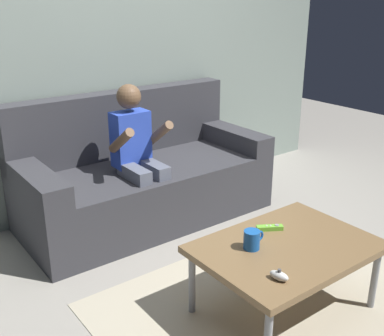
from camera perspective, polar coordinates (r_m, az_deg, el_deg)
ground_plane at (r=2.81m, az=6.59°, el=-13.35°), size 8.44×8.44×0.00m
wall_back at (r=3.57m, az=-9.65°, el=15.22°), size 4.22×0.05×2.50m
couch at (r=3.44m, az=-6.07°, el=-1.12°), size 1.77×0.80×0.89m
person_seated_on_couch at (r=3.13m, az=-6.55°, el=1.95°), size 0.35×0.43×1.01m
coffee_table at (r=2.43m, az=11.38°, el=-9.82°), size 0.88×0.63×0.38m
area_rug at (r=2.61m, az=10.84°, el=-16.37°), size 1.78×1.41×0.01m
game_remote_lime_near_edge at (r=2.53m, az=9.42°, el=-7.16°), size 0.14×0.10×0.03m
nunchuk_white at (r=2.13m, az=10.51°, el=-12.72°), size 0.07×0.10×0.05m
coffee_mug at (r=2.33m, az=7.30°, el=-8.61°), size 0.12×0.08×0.09m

